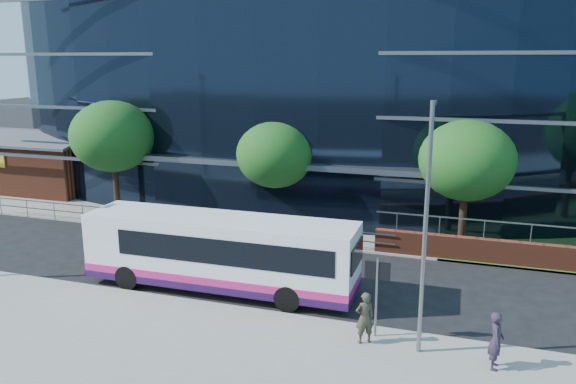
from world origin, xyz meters
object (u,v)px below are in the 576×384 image
(tree_far_b, at_px, (275,155))
(city_bus, at_px, (222,252))
(pedestrian_b, at_px, (365,318))
(brick_pavilion, at_px, (47,163))
(tree_far_c, at_px, (467,161))
(street_sign, at_px, (377,281))
(streetlight_east, at_px, (426,223))
(tree_far_a, at_px, (113,136))
(pedestrian, at_px, (496,340))

(tree_far_b, distance_m, city_bus, 9.18)
(tree_far_b, relative_size, pedestrian_b, 3.41)
(brick_pavilion, distance_m, tree_far_c, 29.46)
(street_sign, relative_size, tree_far_c, 0.43)
(brick_pavilion, xyz_separation_m, tree_far_b, (19.00, -4.00, 2.27))
(streetlight_east, bearing_deg, brick_pavilion, 150.76)
(tree_far_c, height_order, pedestrian_b, tree_far_c)
(brick_pavilion, relative_size, tree_far_c, 1.32)
(street_sign, distance_m, pedestrian_b, 1.28)
(brick_pavilion, bearing_deg, city_bus, -32.85)
(street_sign, height_order, pedestrian_b, street_sign)
(tree_far_c, bearing_deg, brick_pavilion, 171.18)
(pedestrian_b, bearing_deg, city_bus, -57.94)
(tree_far_a, distance_m, city_bus, 13.98)
(streetlight_east, height_order, city_bus, streetlight_east)
(brick_pavilion, relative_size, pedestrian, 4.74)
(tree_far_c, relative_size, pedestrian, 3.59)
(brick_pavilion, relative_size, streetlight_east, 1.08)
(streetlight_east, xyz_separation_m, pedestrian_b, (-1.77, 0.01, -3.40))
(streetlight_east, bearing_deg, street_sign, 158.64)
(streetlight_east, bearing_deg, city_bus, 160.57)
(tree_far_a, distance_m, tree_far_c, 20.00)
(streetlight_east, bearing_deg, pedestrian_b, 179.52)
(tree_far_b, xyz_separation_m, streetlight_east, (9.00, -11.67, 0.23))
(brick_pavilion, relative_size, tree_far_b, 1.42)
(tree_far_c, relative_size, streetlight_east, 0.81)
(street_sign, xyz_separation_m, pedestrian, (3.78, -0.89, -1.09))
(tree_far_a, bearing_deg, streetlight_east, -30.46)
(pedestrian, bearing_deg, city_bus, 73.79)
(tree_far_a, relative_size, tree_far_b, 1.15)
(tree_far_b, bearing_deg, tree_far_c, -2.86)
(street_sign, xyz_separation_m, tree_far_c, (2.50, 10.59, 2.39))
(tree_far_c, xyz_separation_m, pedestrian_b, (-2.77, -11.16, -3.50))
(street_sign, height_order, tree_far_c, tree_far_c)
(tree_far_a, xyz_separation_m, tree_far_b, (10.00, 0.50, -0.65))
(tree_far_a, xyz_separation_m, city_bus, (10.79, -8.28, -3.23))
(tree_far_a, xyz_separation_m, pedestrian, (21.28, -11.48, -3.81))
(street_sign, relative_size, tree_far_a, 0.40)
(streetlight_east, bearing_deg, tree_far_a, 149.54)
(tree_far_c, bearing_deg, tree_far_a, 180.00)
(pedestrian, bearing_deg, pedestrian_b, 86.23)
(street_sign, bearing_deg, tree_far_c, 76.71)
(brick_pavilion, bearing_deg, pedestrian, -27.82)
(brick_pavilion, relative_size, street_sign, 3.07)
(brick_pavilion, xyz_separation_m, tree_far_a, (9.00, -4.50, 2.92))
(tree_far_a, relative_size, pedestrian, 3.85)
(pedestrian_b, bearing_deg, pedestrian, 141.64)
(street_sign, bearing_deg, tree_far_b, 124.08)
(pedestrian_b, bearing_deg, street_sign, -149.45)
(street_sign, distance_m, tree_far_c, 11.14)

